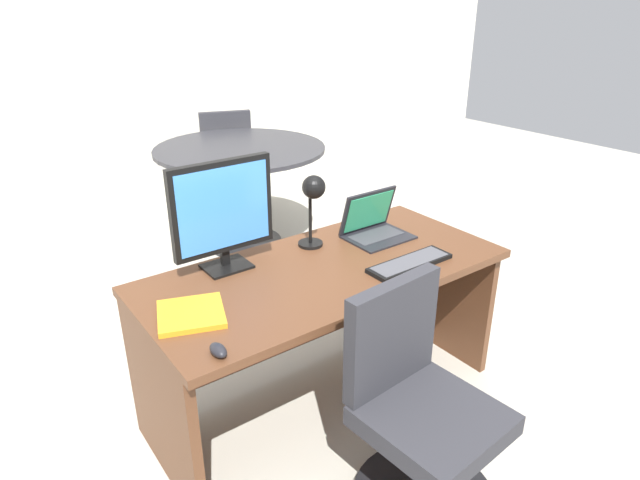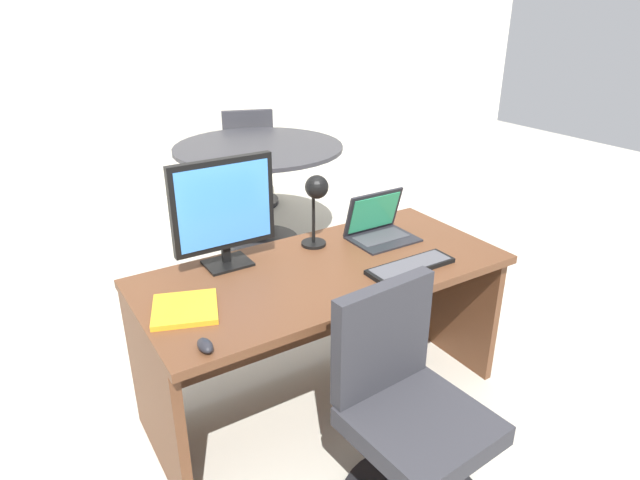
% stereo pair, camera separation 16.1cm
% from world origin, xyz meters
% --- Properties ---
extents(ground, '(12.00, 12.00, 0.00)m').
position_xyz_m(ground, '(0.00, 1.50, 0.00)').
color(ground, '#B7B2A3').
extents(back_wall, '(10.00, 0.10, 2.80)m').
position_xyz_m(back_wall, '(0.00, 3.39, 1.40)').
color(back_wall, silver).
rests_on(back_wall, ground).
extents(desk, '(1.64, 0.76, 0.73)m').
position_xyz_m(desk, '(0.00, 0.05, 0.52)').
color(desk, '#56331E').
rests_on(desk, ground).
extents(monitor, '(0.46, 0.16, 0.49)m').
position_xyz_m(monitor, '(-0.35, 0.26, 1.00)').
color(monitor, black).
rests_on(monitor, desk).
extents(laptop, '(0.31, 0.25, 0.23)m').
position_xyz_m(laptop, '(0.41, 0.15, 0.80)').
color(laptop, black).
rests_on(laptop, desk).
extents(keyboard, '(0.42, 0.13, 0.02)m').
position_xyz_m(keyboard, '(0.32, -0.21, 0.74)').
color(keyboard, black).
rests_on(keyboard, desk).
extents(mouse, '(0.05, 0.09, 0.04)m').
position_xyz_m(mouse, '(-0.68, -0.31, 0.74)').
color(mouse, black).
rests_on(mouse, desk).
extents(desk_lamp, '(0.12, 0.15, 0.36)m').
position_xyz_m(desk_lamp, '(0.09, 0.21, 0.98)').
color(desk_lamp, black).
rests_on(desk_lamp, desk).
extents(book, '(0.31, 0.31, 0.02)m').
position_xyz_m(book, '(-0.65, -0.03, 0.74)').
color(book, orange).
rests_on(book, desk).
extents(office_chair, '(0.56, 0.56, 0.90)m').
position_xyz_m(office_chair, '(-0.06, -0.67, 0.37)').
color(office_chair, black).
rests_on(office_chair, ground).
extents(meeting_table, '(1.28, 1.28, 0.80)m').
position_xyz_m(meeting_table, '(0.59, 1.85, 0.61)').
color(meeting_table, black).
rests_on(meeting_table, ground).
extents(meeting_chair_near, '(0.58, 0.60, 0.93)m').
position_xyz_m(meeting_chair_near, '(0.88, 2.69, 0.37)').
color(meeting_chair_near, black).
rests_on(meeting_chair_near, ground).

